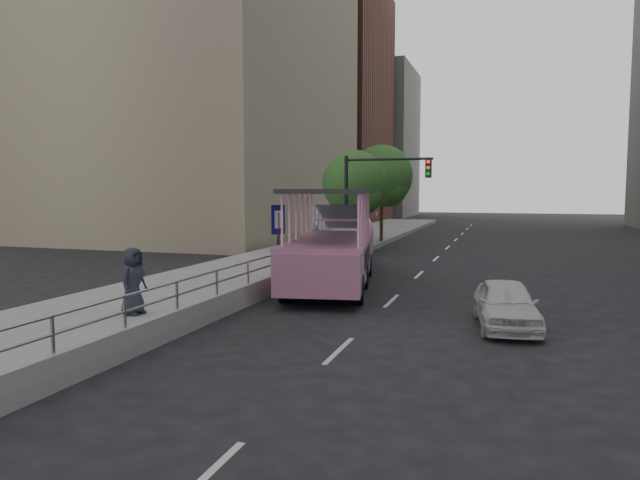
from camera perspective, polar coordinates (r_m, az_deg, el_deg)
ground at (r=15.05m, az=0.39°, el=-8.68°), size 160.00×160.00×0.00m
sidewalk at (r=26.24m, az=-4.89°, el=-2.48°), size 5.50×80.00×0.30m
kerb_wall at (r=17.91m, az=-7.20°, el=-4.94°), size 0.24×30.00×0.36m
guardrail at (r=17.81m, az=-7.23°, el=-2.84°), size 0.07×22.00×0.71m
duck_boat at (r=21.97m, az=1.55°, el=-0.81°), size 4.54×11.11×3.60m
car at (r=15.60m, az=18.11°, el=-6.11°), size 1.95×3.80×1.24m
pedestrian_far at (r=15.74m, az=-18.17°, el=-3.92°), size 0.62×0.90×1.77m
parking_sign at (r=19.67m, az=-4.19°, el=0.12°), size 0.24×0.66×3.06m
traffic_signal at (r=27.14m, az=5.07°, el=4.85°), size 4.20×0.32×5.20m
street_tree_near at (r=30.85m, az=3.63°, el=5.47°), size 3.52×3.52×5.72m
street_tree_far at (r=36.65m, az=6.32°, el=6.14°), size 3.97×3.97×6.45m
midrise_brick at (r=66.55m, az=-1.75°, el=13.15°), size 18.00×16.00×26.00m
midrise_stone_b at (r=80.83m, az=3.54°, el=9.56°), size 16.00×14.00×20.00m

